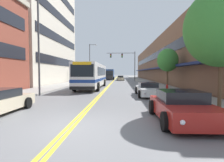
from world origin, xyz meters
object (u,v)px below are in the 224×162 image
object	(u,v)px
car_white_parked_right_mid	(148,89)
street_tree_right_near	(221,27)
traffic_signal_mast	(125,60)
fire_hydrant	(167,89)
street_lamp_left_near	(42,34)
car_red_parked_right_foreground	(181,107)
street_lamp_left_far	(91,60)
box_truck	(109,74)
car_beige_moving_lead	(121,78)
city_bus	(92,75)
street_tree_right_mid	(168,60)
car_dark_grey_parked_left_mid	(89,80)

from	to	relation	value
car_white_parked_right_mid	street_tree_right_near	world-z (taller)	street_tree_right_near
traffic_signal_mast	fire_hydrant	xyz separation A→B (m)	(2.99, -26.17, -4.47)
car_white_parked_right_mid	street_lamp_left_near	world-z (taller)	street_lamp_left_near
car_red_parked_right_foreground	street_lamp_left_far	xyz separation A→B (m)	(-9.46, 32.80, 4.41)
fire_hydrant	car_white_parked_right_mid	bearing A→B (deg)	-175.60
box_truck	street_lamp_left_far	xyz separation A→B (m)	(-3.63, -10.12, 3.46)
car_beige_moving_lead	street_lamp_left_far	distance (m)	10.38
traffic_signal_mast	street_lamp_left_far	xyz separation A→B (m)	(-8.04, -1.63, -0.03)
car_red_parked_right_foreground	traffic_signal_mast	size ratio (longest dim) A/B	0.59
car_red_parked_right_foreground	street_lamp_left_near	size ratio (longest dim) A/B	0.46
city_bus	fire_hydrant	size ratio (longest dim) A/B	14.49
street_lamp_left_far	box_truck	bearing A→B (deg)	70.26
fire_hydrant	car_beige_moving_lead	bearing A→B (deg)	97.60
street_lamp_left_far	city_bus	bearing A→B (deg)	-79.45
box_truck	fire_hydrant	distance (m)	35.45
box_truck	car_red_parked_right_foreground	bearing A→B (deg)	-82.26
street_lamp_left_far	fire_hydrant	xyz separation A→B (m)	(11.03, -24.54, -4.45)
box_truck	street_lamp_left_near	xyz separation A→B (m)	(-3.52, -35.22, 3.85)
traffic_signal_mast	street_lamp_left_near	xyz separation A→B (m)	(-7.93, -26.74, 0.36)
car_white_parked_right_mid	box_truck	size ratio (longest dim) A/B	0.72
street_lamp_left_far	street_tree_right_mid	xyz separation A→B (m)	(12.68, -18.37, -1.46)
car_white_parked_right_mid	fire_hydrant	distance (m)	1.68
city_bus	car_red_parked_right_foreground	world-z (taller)	city_bus
city_bus	car_white_parked_right_mid	bearing A→B (deg)	-50.53
car_beige_moving_lead	street_lamp_left_near	size ratio (longest dim) A/B	0.50
street_lamp_left_near	street_tree_right_mid	distance (m)	14.38
car_beige_moving_lead	street_tree_right_mid	xyz separation A→B (m)	(5.77, -24.75, 2.96)
fire_hydrant	street_tree_right_near	bearing A→B (deg)	-82.27
car_white_parked_right_mid	car_beige_moving_lead	xyz separation A→B (m)	(-2.45, 31.04, 0.04)
city_bus	street_lamp_left_near	world-z (taller)	street_lamp_left_near
car_dark_grey_parked_left_mid	street_tree_right_mid	distance (m)	17.30
street_tree_right_near	street_tree_right_mid	xyz separation A→B (m)	(0.76, 12.73, -0.72)
city_bus	traffic_signal_mast	distance (m)	19.71
street_lamp_left_far	street_tree_right_mid	world-z (taller)	street_lamp_left_far
street_tree_right_near	street_tree_right_mid	world-z (taller)	street_tree_right_near
city_bus	street_lamp_left_far	world-z (taller)	street_lamp_left_far
street_tree_right_near	street_lamp_left_far	bearing A→B (deg)	110.97
car_red_parked_right_foreground	car_white_parked_right_mid	distance (m)	8.13
car_red_parked_right_foreground	box_truck	xyz separation A→B (m)	(-5.83, 42.92, 0.95)
box_truck	street_tree_right_mid	world-z (taller)	street_tree_right_mid
fire_hydrant	box_truck	bearing A→B (deg)	102.05
car_dark_grey_parked_left_mid	fire_hydrant	size ratio (longest dim) A/B	5.80
car_red_parked_right_foreground	fire_hydrant	bearing A→B (deg)	79.25
car_dark_grey_parked_left_mid	traffic_signal_mast	world-z (taller)	traffic_signal_mast
city_bus	car_dark_grey_parked_left_mid	world-z (taller)	city_bus
car_dark_grey_parked_left_mid	traffic_signal_mast	bearing A→B (deg)	46.96
car_dark_grey_parked_left_mid	street_tree_right_mid	world-z (taller)	street_tree_right_mid
car_dark_grey_parked_left_mid	fire_hydrant	xyz separation A→B (m)	(10.30, -18.35, -0.07)
city_bus	car_beige_moving_lead	bearing A→B (deg)	81.08
car_white_parked_right_mid	box_truck	xyz separation A→B (m)	(-5.72, 34.79, 0.99)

